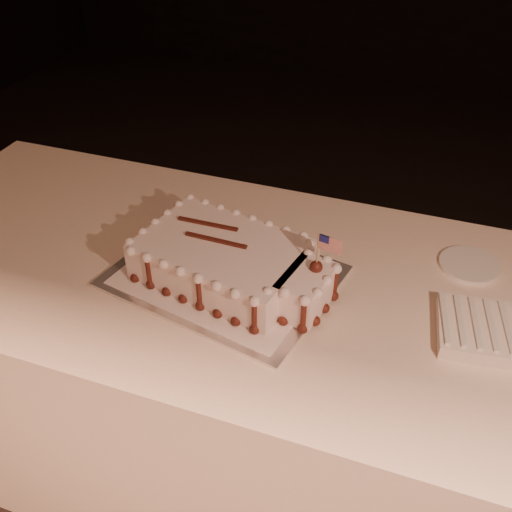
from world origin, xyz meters
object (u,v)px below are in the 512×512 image
(cake_board, at_px, (224,276))
(napkin_stack, at_px, (497,332))
(sheet_cake, at_px, (233,263))
(side_plate, at_px, (469,265))
(banquet_table, at_px, (331,402))

(cake_board, relative_size, napkin_stack, 1.94)
(sheet_cake, height_order, side_plate, sheet_cake)
(side_plate, bearing_deg, cake_board, -156.68)
(banquet_table, height_order, sheet_cake, sheet_cake)
(banquet_table, xyz_separation_m, cake_board, (-0.28, -0.03, 0.38))
(cake_board, xyz_separation_m, sheet_cake, (0.03, -0.01, 0.05))
(cake_board, xyz_separation_m, napkin_stack, (0.60, 0.01, 0.01))
(sheet_cake, relative_size, side_plate, 3.43)
(napkin_stack, relative_size, side_plate, 1.79)
(side_plate, bearing_deg, banquet_table, -141.49)
(sheet_cake, height_order, napkin_stack, sheet_cake)
(side_plate, bearing_deg, napkin_stack, -74.26)
(banquet_table, distance_m, side_plate, 0.50)
(napkin_stack, height_order, side_plate, napkin_stack)
(banquet_table, xyz_separation_m, side_plate, (0.26, 0.20, 0.38))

